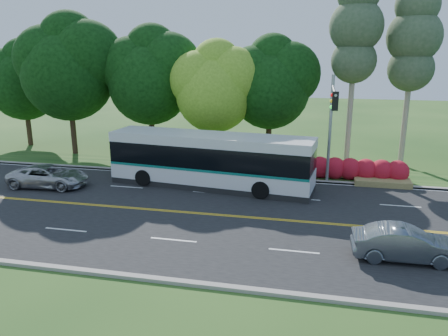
% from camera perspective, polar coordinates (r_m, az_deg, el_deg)
% --- Properties ---
extents(ground, '(120.00, 120.00, 0.00)m').
position_cam_1_polar(ground, '(23.47, -2.70, -6.02)').
color(ground, '#1E4517').
rests_on(ground, ground).
extents(road, '(60.00, 14.00, 0.02)m').
position_cam_1_polar(road, '(23.47, -2.70, -6.00)').
color(road, black).
rests_on(road, ground).
extents(curb_north, '(60.00, 0.30, 0.15)m').
position_cam_1_polar(curb_north, '(30.04, 0.79, -1.05)').
color(curb_north, gray).
rests_on(curb_north, ground).
extents(curb_south, '(60.00, 0.30, 0.15)m').
position_cam_1_polar(curb_south, '(17.28, -8.97, -14.16)').
color(curb_south, gray).
rests_on(curb_south, ground).
extents(grass_verge, '(60.00, 4.00, 0.10)m').
position_cam_1_polar(grass_verge, '(31.80, 1.45, -0.17)').
color(grass_verge, '#1E4517').
rests_on(grass_verge, ground).
extents(lane_markings, '(57.60, 13.82, 0.00)m').
position_cam_1_polar(lane_markings, '(23.49, -2.92, -5.95)').
color(lane_markings, gold).
rests_on(lane_markings, road).
extents(tree_row, '(44.70, 9.10, 13.84)m').
position_cam_1_polar(tree_row, '(35.02, -5.99, 12.26)').
color(tree_row, '#311D16').
rests_on(tree_row, ground).
extents(bougainvillea_hedge, '(9.50, 2.25, 1.50)m').
position_cam_1_polar(bougainvillea_hedge, '(30.33, 14.60, -0.14)').
color(bougainvillea_hedge, '#A20D26').
rests_on(bougainvillea_hedge, ground).
extents(traffic_signal, '(0.42, 6.10, 7.00)m').
position_cam_1_polar(traffic_signal, '(26.81, 13.89, 6.58)').
color(traffic_signal, '#9A9DA2').
rests_on(traffic_signal, ground).
extents(transit_bus, '(13.13, 4.27, 3.37)m').
position_cam_1_polar(transit_bus, '(27.54, -1.80, 0.92)').
color(transit_bus, silver).
rests_on(transit_bus, road).
extents(sedan, '(4.35, 1.63, 1.42)m').
position_cam_1_polar(sedan, '(19.80, 22.63, -9.13)').
color(sedan, slate).
rests_on(sedan, road).
extents(suv, '(5.08, 2.59, 1.37)m').
position_cam_1_polar(suv, '(29.93, -21.95, -0.99)').
color(suv, '#B0B1B5').
rests_on(suv, road).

